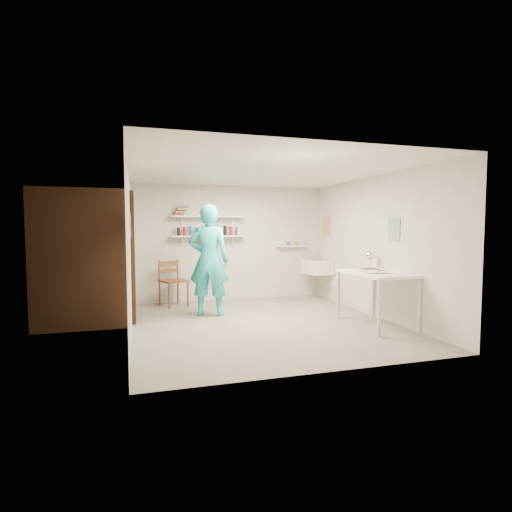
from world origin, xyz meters
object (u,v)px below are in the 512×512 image
object	(u,v)px
belfast_sink	(318,267)
wooden_chair	(174,281)
man	(209,260)
work_table	(376,299)
wall_clock	(202,241)
desk_lamp	(370,256)

from	to	relation	value
belfast_sink	wooden_chair	bearing A→B (deg)	177.21
man	work_table	xyz separation A→B (m)	(2.36, -1.47, -0.54)
man	wooden_chair	size ratio (longest dim) A/B	1.94
wall_clock	desk_lamp	xyz separation A→B (m)	(2.65, -1.17, -0.23)
belfast_sink	desk_lamp	size ratio (longest dim) A/B	3.83
wooden_chair	work_table	xyz separation A→B (m)	(2.87, -2.47, -0.08)
man	wooden_chair	distance (m)	1.22
belfast_sink	wall_clock	world-z (taller)	wall_clock
desk_lamp	work_table	bearing A→B (deg)	-112.42
wooden_chair	work_table	size ratio (longest dim) A/B	0.79
belfast_sink	man	xyz separation A→B (m)	(-2.47, -0.86, 0.26)
belfast_sink	desk_lamp	xyz separation A→B (m)	(0.10, -1.82, 0.36)
wall_clock	wooden_chair	size ratio (longest dim) A/B	0.35
man	wooden_chair	bearing A→B (deg)	-41.05
man	wall_clock	bearing A→B (deg)	-46.67
man	work_table	distance (m)	2.83
belfast_sink	work_table	bearing A→B (deg)	-92.71
desk_lamp	man	bearing A→B (deg)	159.34
wall_clock	man	bearing A→B (deg)	-46.67
belfast_sink	wall_clock	size ratio (longest dim) A/B	1.73
wall_clock	work_table	distance (m)	3.08
man	desk_lamp	size ratio (longest dim) A/B	12.27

